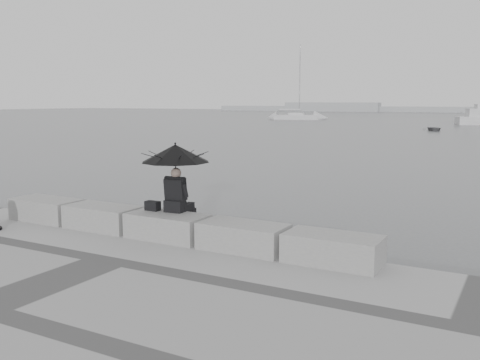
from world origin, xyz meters
The scene contains 11 objects.
ground centered at (0.00, 0.00, 0.00)m, with size 360.00×360.00×0.00m, color #4B4E51.
stone_block_far_left centered at (-3.40, -0.45, 0.75)m, with size 1.60×0.80×0.50m, color gray.
stone_block_left centered at (-1.70, -0.45, 0.75)m, with size 1.60×0.80×0.50m, color gray.
stone_block_centre centered at (0.00, -0.45, 0.75)m, with size 1.60×0.80×0.50m, color gray.
stone_block_right centered at (1.70, -0.45, 0.75)m, with size 1.60×0.80×0.50m, color gray.
stone_block_far_right centered at (3.40, -0.45, 0.75)m, with size 1.60×0.80×0.50m, color gray.
seated_person centered at (0.01, -0.17, 2.04)m, with size 1.37×1.37×1.39m.
bag centered at (-0.47, -0.31, 1.10)m, with size 0.30×0.17×0.19m, color black.
distant_landmass centered at (-8.14, 154.51, 0.90)m, with size 180.00×8.00×2.80m.
sailboat_left centered at (-30.44, 77.99, 0.53)m, with size 7.95×4.24×12.90m.
dinghy centered at (-3.43, 52.47, 0.24)m, with size 2.81×1.19×0.48m, color gray.
Camera 1 is at (6.22, -8.75, 3.19)m, focal length 40.00 mm.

